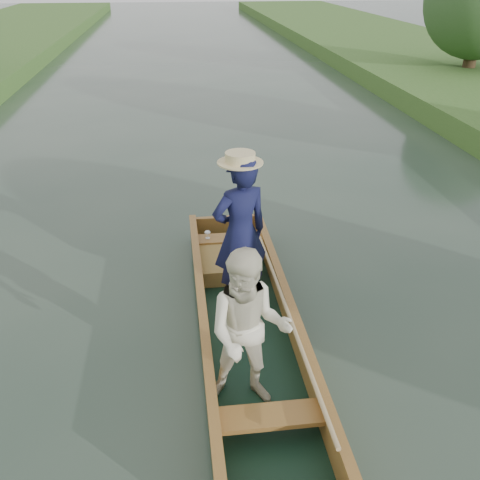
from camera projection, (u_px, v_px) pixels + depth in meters
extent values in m
plane|color=#283D30|center=(246.00, 334.00, 6.34)|extent=(120.00, 120.00, 0.00)
cylinder|color=#47331E|center=(472.00, 50.00, 18.73)|extent=(0.44, 0.44, 2.34)
cube|color=black|center=(246.00, 331.00, 6.32)|extent=(1.10, 5.00, 0.08)
cube|color=#A17032|center=(203.00, 321.00, 6.18)|extent=(0.08, 5.00, 0.32)
cube|color=#A17032|center=(289.00, 314.00, 6.29)|extent=(0.08, 5.00, 0.32)
cube|color=#A17032|center=(225.00, 226.00, 8.40)|extent=(1.10, 0.08, 0.32)
cube|color=#A17032|center=(202.00, 308.00, 6.09)|extent=(0.10, 5.00, 0.04)
cube|color=#A17032|center=(290.00, 302.00, 6.20)|extent=(0.10, 5.00, 0.04)
cube|color=#A17032|center=(229.00, 239.00, 7.88)|extent=(0.94, 0.30, 0.05)
cube|color=#A17032|center=(270.00, 416.00, 4.80)|extent=(0.94, 0.30, 0.05)
imported|color=#12143A|center=(240.00, 234.00, 6.36)|extent=(0.82, 0.66, 1.93)
cylinder|color=beige|center=(240.00, 159.00, 5.93)|extent=(0.52, 0.52, 0.12)
imported|color=#EBE4C7|center=(249.00, 331.00, 4.91)|extent=(0.89, 0.74, 1.66)
cube|color=#B07138|center=(224.00, 263.00, 7.46)|extent=(0.85, 0.90, 0.22)
sphere|color=tan|center=(247.00, 250.00, 7.30)|extent=(0.22, 0.22, 0.22)
sphere|color=tan|center=(248.00, 240.00, 7.22)|extent=(0.17, 0.17, 0.17)
sphere|color=tan|center=(243.00, 235.00, 7.18)|extent=(0.06, 0.06, 0.06)
sphere|color=tan|center=(252.00, 235.00, 7.19)|extent=(0.06, 0.06, 0.06)
sphere|color=tan|center=(248.00, 243.00, 7.16)|extent=(0.07, 0.07, 0.07)
sphere|color=tan|center=(240.00, 249.00, 7.26)|extent=(0.08, 0.08, 0.08)
sphere|color=tan|center=(255.00, 248.00, 7.28)|extent=(0.08, 0.08, 0.08)
sphere|color=tan|center=(244.00, 258.00, 7.31)|extent=(0.09, 0.09, 0.09)
sphere|color=tan|center=(252.00, 257.00, 7.32)|extent=(0.09, 0.09, 0.09)
cylinder|color=silver|center=(208.00, 238.00, 7.83)|extent=(0.07, 0.07, 0.01)
cylinder|color=silver|center=(208.00, 236.00, 7.81)|extent=(0.01, 0.01, 0.08)
ellipsoid|color=silver|center=(208.00, 232.00, 7.78)|extent=(0.09, 0.09, 0.05)
cylinder|color=tan|center=(288.00, 312.00, 5.95)|extent=(0.04, 3.94, 0.18)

